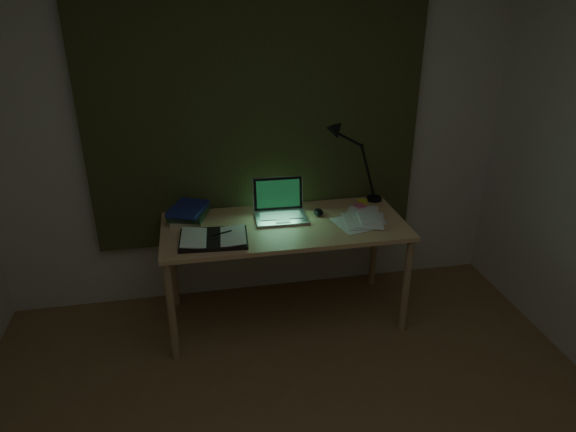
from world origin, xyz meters
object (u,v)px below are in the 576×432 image
Objects in this scene: book_stack at (187,212)px; desk at (285,272)px; open_textbook at (214,238)px; desk_lamp at (377,161)px; laptop at (281,202)px; loose_papers at (362,218)px.

desk is at bearing -17.27° from book_stack.
desk is 3.86× the size of open_textbook.
book_stack reaches higher than open_textbook.
desk_lamp reaches higher than book_stack.
laptop is 1.44× the size of book_stack.
desk_lamp is (1.30, 0.08, 0.23)m from book_stack.
open_textbook reaches higher than loose_papers.
book_stack reaches higher than desk.
loose_papers is at bearing 10.84° from open_textbook.
desk_lamp is (0.70, 0.19, 0.17)m from laptop.
laptop is 0.51m from open_textbook.
laptop is 0.54m from loose_papers.
desk_lamp is at bearing 57.22° from loose_papers.
desk is at bearing -149.76° from desk_lamp.
open_textbook is at bearing -151.37° from desk_lamp.
desk is 4.11× the size of laptop.
desk is 4.85× the size of loose_papers.
desk_lamp is at bearing 21.25° from desk.
open_textbook is 0.97m from loose_papers.
desk is 5.90× the size of book_stack.
loose_papers is at bearing -9.85° from laptop.
desk_lamp is at bearing 23.45° from open_textbook.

